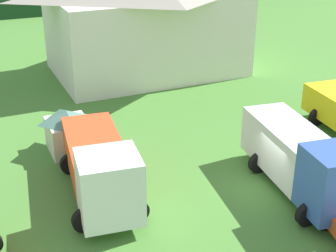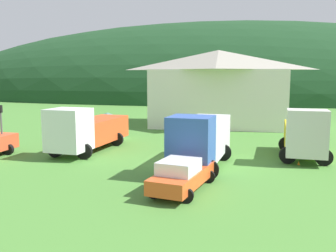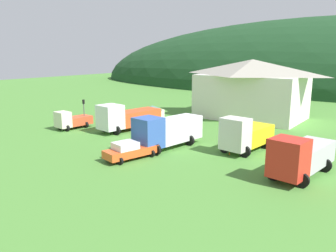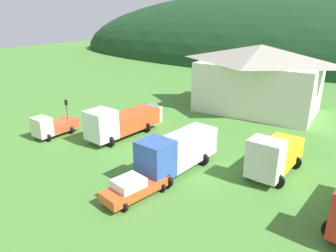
{
  "view_description": "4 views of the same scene",
  "coord_description": "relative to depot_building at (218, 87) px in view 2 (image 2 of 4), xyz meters",
  "views": [
    {
      "loc": [
        -12.95,
        -17.12,
        12.96
      ],
      "look_at": [
        -3.61,
        3.84,
        2.45
      ],
      "focal_mm": 53.0,
      "sensor_mm": 36.0,
      "label": 1
    },
    {
      "loc": [
        3.05,
        -23.37,
        5.67
      ],
      "look_at": [
        -1.1,
        0.48,
        2.37
      ],
      "focal_mm": 39.45,
      "sensor_mm": 36.0,
      "label": 2
    },
    {
      "loc": [
        20.79,
        -27.05,
        9.4
      ],
      "look_at": [
        -0.38,
        1.46,
        1.66
      ],
      "focal_mm": 35.72,
      "sensor_mm": 36.0,
      "label": 3
    },
    {
      "loc": [
        12.91,
        -20.79,
        12.34
      ],
      "look_at": [
        -2.73,
        4.1,
        1.68
      ],
      "focal_mm": 33.6,
      "sensor_mm": 36.0,
      "label": 4
    }
  ],
  "objects": [
    {
      "name": "flatbed_truck_yellow",
      "position": [
        6.55,
        -16.74,
        -2.73
      ],
      "size": [
        3.7,
        6.78,
        3.55
      ],
      "rotation": [
        0.0,
        0.0,
        -1.68
      ],
      "color": "silver",
      "rests_on": "ground"
    },
    {
      "name": "box_truck_blue",
      "position": [
        -0.23,
        -20.41,
        -2.59
      ],
      "size": [
        3.8,
        8.17,
        3.48
      ],
      "rotation": [
        0.0,
        0.0,
        -1.71
      ],
      "color": "#3356AD",
      "rests_on": "ground"
    },
    {
      "name": "ground_plane",
      "position": [
        -1.43,
        -19.52,
        -4.42
      ],
      "size": [
        200.0,
        200.0,
        0.0
      ],
      "primitive_type": "plane",
      "color": "#477F33"
    },
    {
      "name": "heavy_rig_white",
      "position": [
        -9.07,
        -17.01,
        -2.74
      ],
      "size": [
        4.03,
        8.75,
        3.45
      ],
      "rotation": [
        0.0,
        0.0,
        -1.7
      ],
      "color": "white",
      "rests_on": "ground"
    },
    {
      "name": "play_shed_cream",
      "position": [
        -9.29,
        -11.55,
        -3.16
      ],
      "size": [
        2.4,
        2.7,
        2.43
      ],
      "color": "beige",
      "rests_on": "ground"
    },
    {
      "name": "traffic_cone_near_pickup",
      "position": [
        5.93,
        -18.68,
        -4.42
      ],
      "size": [
        0.36,
        0.36,
        0.49
      ],
      "primitive_type": "cone",
      "color": "orange",
      "rests_on": "ground"
    },
    {
      "name": "service_pickup_orange",
      "position": [
        -0.72,
        -25.33,
        -3.59
      ],
      "size": [
        3.02,
        5.34,
        1.66
      ],
      "rotation": [
        0.0,
        0.0,
        -1.8
      ],
      "color": "#E35223",
      "rests_on": "ground"
    },
    {
      "name": "forested_hill_backdrop",
      "position": [
        -1.43,
        54.32,
        -4.42
      ],
      "size": [
        157.4,
        60.0,
        38.22
      ],
      "primitive_type": "ellipsoid",
      "color": "#193D1E",
      "rests_on": "ground"
    },
    {
      "name": "depot_building",
      "position": [
        0.0,
        0.0,
        0.0
      ],
      "size": [
        15.6,
        10.47,
        8.57
      ],
      "color": "white",
      "rests_on": "ground"
    },
    {
      "name": "traffic_light_west",
      "position": [
        -14.93,
        -18.72,
        -2.19
      ],
      "size": [
        0.2,
        0.32,
        3.57
      ],
      "color": "#4C4C51",
      "rests_on": "ground"
    }
  ]
}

